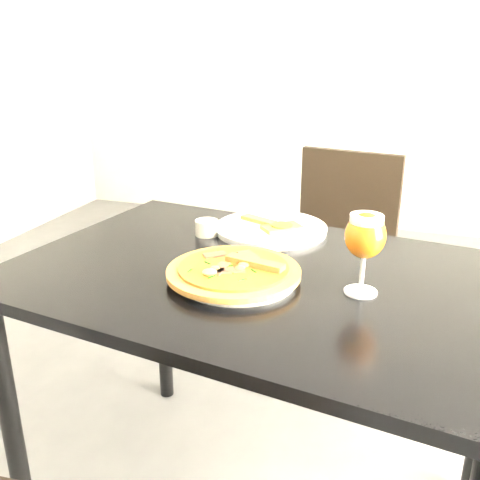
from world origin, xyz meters
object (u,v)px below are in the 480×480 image
(dining_table, at_px, (259,305))
(pizza, at_px, (234,270))
(chair_far, at_px, (335,260))
(beer_glass, at_px, (365,236))

(dining_table, height_order, pizza, pizza)
(chair_far, relative_size, beer_glass, 4.84)
(chair_far, bearing_deg, dining_table, -85.39)
(dining_table, xyz_separation_m, beer_glass, (0.24, -0.04, 0.22))
(dining_table, xyz_separation_m, pizza, (-0.04, -0.07, 0.11))
(chair_far, xyz_separation_m, beer_glass, (0.17, -0.82, 0.39))
(pizza, bearing_deg, dining_table, 58.41)
(dining_table, relative_size, chair_far, 1.47)
(pizza, bearing_deg, chair_far, 82.08)
(dining_table, relative_size, pizza, 4.20)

